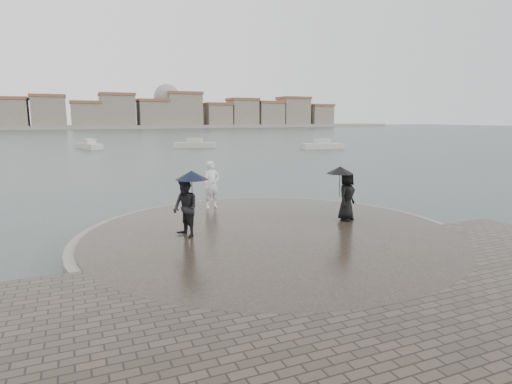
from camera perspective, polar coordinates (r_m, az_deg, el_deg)
name	(u,v)px	position (r m, az deg, el deg)	size (l,w,h in m)	color
ground	(331,278)	(11.20, 9.99, -11.25)	(400.00, 400.00, 0.00)	#2B3835
kerb_ring	(272,237)	(14.04, 2.12, -6.03)	(12.50, 12.50, 0.32)	gray
quay_tip	(272,236)	(14.03, 2.12, -5.95)	(11.90, 11.90, 0.36)	#2D261E
statue	(212,185)	(17.48, -5.92, 0.99)	(0.70, 0.46, 1.93)	silver
visitor_left	(187,201)	(13.33, -9.22, -1.17)	(1.23, 1.14, 2.04)	black
visitor_right	(345,190)	(15.59, 11.79, 0.26)	(1.26, 1.06, 1.95)	black
far_skyline	(67,113)	(169.40, -23.90, 9.59)	(260.00, 20.00, 37.00)	gray
boats	(155,148)	(53.16, -13.28, 5.70)	(44.92, 21.68, 1.50)	#BAB4A8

